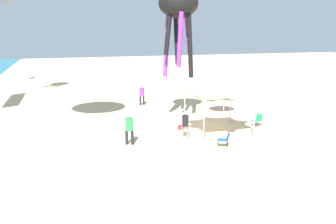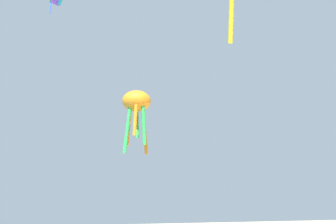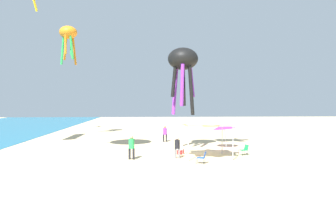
{
  "view_description": "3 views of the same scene",
  "coord_description": "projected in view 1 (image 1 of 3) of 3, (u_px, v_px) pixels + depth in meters",
  "views": [
    {
      "loc": [
        -21.45,
        8.82,
        6.35
      ],
      "look_at": [
        -0.82,
        2.81,
        1.31
      ],
      "focal_mm": 38.42,
      "sensor_mm": 36.0,
      "label": 1
    },
    {
      "loc": [
        -12.11,
        17.44,
        5.86
      ],
      "look_at": [
        0.42,
        14.37,
        8.79
      ],
      "focal_mm": 38.31,
      "sensor_mm": 36.0,
      "label": 2
    },
    {
      "loc": [
        -26.12,
        4.12,
        4.28
      ],
      "look_at": [
        -1.57,
        2.81,
        3.44
      ],
      "focal_mm": 34.61,
      "sensor_mm": 36.0,
      "label": 3
    }
  ],
  "objects": [
    {
      "name": "person_near_umbrella",
      "position": [
        142.0,
        94.0,
        30.1
      ],
      "size": [
        0.4,
        0.44,
        1.67
      ],
      "rotation": [
        0.0,
        0.0,
        1.74
      ],
      "color": "black",
      "rests_on": "ground"
    },
    {
      "name": "ground",
      "position": [
        205.0,
        126.0,
        23.92
      ],
      "size": [
        120.0,
        120.0,
        0.1
      ],
      "primitive_type": "cube",
      "color": "#D6BC8C"
    },
    {
      "name": "folding_chair_right_of_tent",
      "position": [
        257.0,
        119.0,
        23.71
      ],
      "size": [
        0.67,
        0.74,
        0.82
      ],
      "rotation": [
        0.0,
        0.0,
        3.42
      ],
      "color": "black",
      "rests_on": "ground"
    },
    {
      "name": "folding_chair_left_of_tent",
      "position": [
        225.0,
        139.0,
        19.55
      ],
      "size": [
        0.7,
        0.76,
        0.82
      ],
      "rotation": [
        0.0,
        0.0,
        2.8
      ],
      "color": "black",
      "rests_on": "ground"
    },
    {
      "name": "person_beachcomber",
      "position": [
        185.0,
        122.0,
        21.06
      ],
      "size": [
        0.38,
        0.42,
        1.62
      ],
      "rotation": [
        0.0,
        0.0,
        1.22
      ],
      "color": "slate",
      "rests_on": "ground"
    },
    {
      "name": "canopy_tent",
      "position": [
        219.0,
        90.0,
        21.59
      ],
      "size": [
        3.17,
        3.46,
        3.02
      ],
      "rotation": [
        0.0,
        0.0,
        0.05
      ],
      "color": "#B7B7BC",
      "rests_on": "ground"
    },
    {
      "name": "kite_octopus_black",
      "position": [
        178.0,
        8.0,
        23.5
      ],
      "size": [
        2.61,
        2.61,
        5.81
      ],
      "rotation": [
        0.0,
        0.0,
        1.92
      ],
      "color": "black"
    },
    {
      "name": "beach_umbrella",
      "position": [
        222.0,
        88.0,
        27.11
      ],
      "size": [
        2.06,
        2.08,
        2.27
      ],
      "color": "silver",
      "rests_on": "ground"
    },
    {
      "name": "cooler_box",
      "position": [
        182.0,
        126.0,
        23.13
      ],
      "size": [
        0.73,
        0.63,
        0.4
      ],
      "color": "red",
      "rests_on": "ground"
    },
    {
      "name": "person_watching_sky",
      "position": [
        129.0,
        126.0,
        19.84
      ],
      "size": [
        0.42,
        0.46,
        1.78
      ],
      "rotation": [
        0.0,
        0.0,
        4.38
      ],
      "color": "black",
      "rests_on": "ground"
    }
  ]
}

